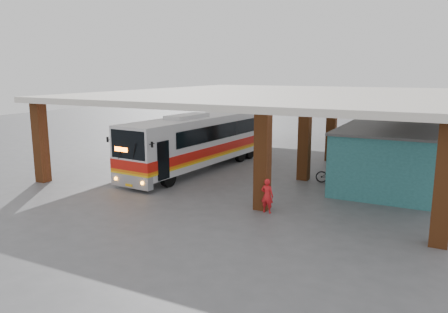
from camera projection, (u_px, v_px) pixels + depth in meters
name	position (u px, v px, depth m)	size (l,w,h in m)	color
ground	(231.00, 185.00, 23.12)	(90.00, 90.00, 0.00)	#515154
brick_columns	(289.00, 134.00, 26.41)	(20.10, 21.60, 4.35)	brown
canopy_roof	(284.00, 94.00, 27.69)	(21.00, 23.00, 0.30)	silver
shop_building	(393.00, 156.00, 22.91)	(5.20, 8.20, 3.11)	#296668
coach_bus	(197.00, 142.00, 26.46)	(3.38, 12.08, 3.48)	silver
motorcycle	(334.00, 174.00, 23.43)	(0.65, 1.87, 0.98)	black
pedestrian	(267.00, 196.00, 18.51)	(0.54, 0.36, 1.49)	red
red_chair	(354.00, 165.00, 26.32)	(0.56, 0.56, 0.83)	red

